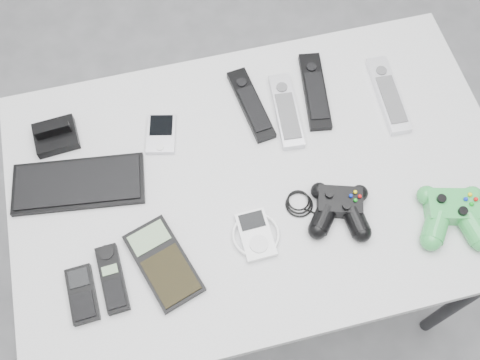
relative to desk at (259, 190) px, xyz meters
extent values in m
plane|color=slate|center=(0.09, -0.06, -0.66)|extent=(3.50, 3.50, 0.00)
cube|color=#ACACAF|center=(0.00, 0.00, 0.05)|extent=(1.08, 0.69, 0.03)
cylinder|color=black|center=(0.49, -0.30, -0.31)|extent=(0.03, 0.03, 0.69)
cylinder|color=black|center=(-0.49, 0.30, -0.31)|extent=(0.03, 0.03, 0.69)
cylinder|color=black|center=(0.49, 0.30, -0.31)|extent=(0.03, 0.03, 0.69)
cube|color=black|center=(-0.38, 0.08, 0.07)|extent=(0.29, 0.15, 0.02)
cube|color=black|center=(-0.42, 0.20, 0.09)|extent=(0.10, 0.09, 0.05)
cube|color=silver|center=(-0.19, 0.16, 0.07)|extent=(0.08, 0.11, 0.02)
cube|color=silver|center=(0.10, 0.15, 0.07)|extent=(0.07, 0.20, 0.02)
cube|color=black|center=(0.03, 0.18, 0.07)|extent=(0.07, 0.20, 0.02)
cube|color=black|center=(0.18, 0.18, 0.07)|extent=(0.08, 0.21, 0.02)
cube|color=silver|center=(0.34, 0.13, 0.07)|extent=(0.06, 0.21, 0.02)
cube|color=black|center=(-0.40, -0.16, 0.07)|extent=(0.06, 0.12, 0.02)
cube|color=black|center=(-0.34, -0.15, 0.07)|extent=(0.05, 0.14, 0.02)
cube|color=black|center=(-0.24, -0.14, 0.07)|extent=(0.15, 0.20, 0.02)
cube|color=silver|center=(-0.04, -0.13, 0.07)|extent=(0.10, 0.11, 0.02)
camera|label=1|loc=(-0.17, -0.50, 1.16)|focal=42.00mm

